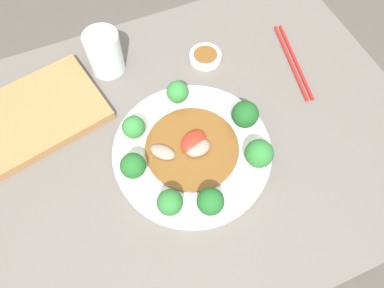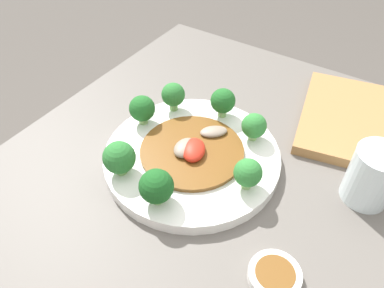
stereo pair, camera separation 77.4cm
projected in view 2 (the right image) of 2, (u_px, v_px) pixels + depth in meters
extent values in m
cube|color=#5B5651|center=(199.00, 285.00, 0.90)|extent=(0.89, 0.71, 0.77)
cylinder|color=white|center=(192.00, 157.00, 0.65)|extent=(0.30, 0.30, 0.02)
cylinder|color=#89B76B|center=(222.00, 112.00, 0.71)|extent=(0.02, 0.02, 0.02)
sphere|color=#1E5B23|center=(223.00, 101.00, 0.69)|extent=(0.05, 0.05, 0.05)
cylinder|color=#89B76B|center=(246.00, 183.00, 0.59)|extent=(0.02, 0.02, 0.01)
sphere|color=#2D7533|center=(248.00, 173.00, 0.57)|extent=(0.04, 0.04, 0.04)
cylinder|color=#89B76B|center=(158.00, 198.00, 0.57)|extent=(0.02, 0.02, 0.01)
sphere|color=#19511E|center=(156.00, 186.00, 0.55)|extent=(0.05, 0.05, 0.05)
cylinder|color=#7AAD5B|center=(174.00, 106.00, 0.73)|extent=(0.02, 0.02, 0.02)
sphere|color=#286B2D|center=(173.00, 95.00, 0.71)|extent=(0.05, 0.05, 0.05)
cylinder|color=#89B76B|center=(143.00, 119.00, 0.70)|extent=(0.02, 0.02, 0.01)
sphere|color=#1E5B23|center=(142.00, 108.00, 0.68)|extent=(0.05, 0.05, 0.05)
cylinder|color=#89B76B|center=(253.00, 136.00, 0.67)|extent=(0.02, 0.02, 0.01)
sphere|color=#2D7533|center=(254.00, 126.00, 0.65)|extent=(0.04, 0.04, 0.04)
cylinder|color=#7AAD5B|center=(121.00, 169.00, 0.61)|extent=(0.02, 0.02, 0.01)
sphere|color=#286B2D|center=(119.00, 157.00, 0.59)|extent=(0.05, 0.05, 0.05)
cylinder|color=brown|center=(192.00, 151.00, 0.64)|extent=(0.18, 0.18, 0.01)
ellipsoid|color=gray|center=(185.00, 148.00, 0.63)|extent=(0.05, 0.04, 0.02)
ellipsoid|color=beige|center=(192.00, 147.00, 0.64)|extent=(0.05, 0.05, 0.02)
ellipsoid|color=gray|center=(214.00, 132.00, 0.67)|extent=(0.05, 0.06, 0.01)
ellipsoid|color=red|center=(194.00, 150.00, 0.63)|extent=(0.07, 0.06, 0.02)
cylinder|color=silver|center=(372.00, 176.00, 0.57)|extent=(0.07, 0.07, 0.10)
cylinder|color=white|center=(274.00, 276.00, 0.50)|extent=(0.07, 0.07, 0.01)
cylinder|color=brown|center=(275.00, 274.00, 0.49)|extent=(0.05, 0.05, 0.00)
cube|color=olive|center=(352.00, 120.00, 0.73)|extent=(0.29, 0.24, 0.02)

